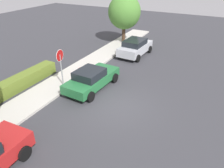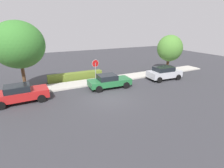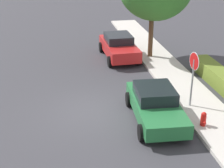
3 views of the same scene
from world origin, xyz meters
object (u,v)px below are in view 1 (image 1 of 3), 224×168
object	(u,v)px
stop_sign	(61,62)
parked_car_green	(92,79)
fire_hydrant	(80,72)
street_tree_mid_block	(124,12)
parked_car_silver	(135,47)

from	to	relation	value
stop_sign	parked_car_green	world-z (taller)	stop_sign
stop_sign	fire_hydrant	world-z (taller)	stop_sign
stop_sign	parked_car_green	size ratio (longest dim) A/B	0.60
parked_car_green	street_tree_mid_block	size ratio (longest dim) A/B	0.89
street_tree_mid_block	parked_car_green	bearing A→B (deg)	-167.11
fire_hydrant	stop_sign	bearing A→B (deg)	174.62
stop_sign	fire_hydrant	size ratio (longest dim) A/B	3.58
stop_sign	parked_car_silver	size ratio (longest dim) A/B	0.65
stop_sign	street_tree_mid_block	size ratio (longest dim) A/B	0.54
parked_car_green	fire_hydrant	bearing A→B (deg)	58.04
parked_car_silver	street_tree_mid_block	world-z (taller)	street_tree_mid_block
stop_sign	fire_hydrant	distance (m)	2.22
parked_car_green	street_tree_mid_block	distance (m)	10.25
parked_car_silver	street_tree_mid_block	bearing A→B (deg)	40.31
parked_car_silver	parked_car_green	bearing A→B (deg)	178.34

